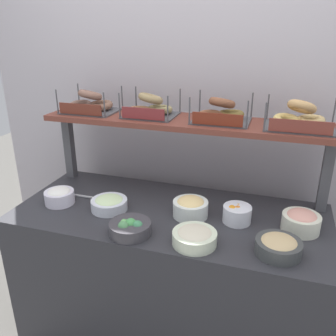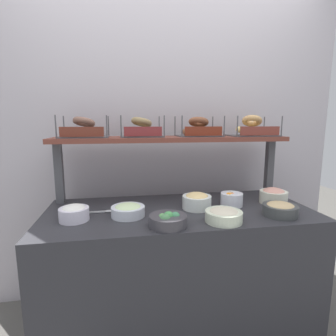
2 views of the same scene
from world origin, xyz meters
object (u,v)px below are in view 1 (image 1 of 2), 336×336
bowl_veggie_mix (130,227)px  bowl_scallion_spread (109,203)px  bowl_cream_cheese (59,196)px  bowl_fruit_salad (237,214)px  bowl_hummus (278,246)px  bagel_basket_everything (150,108)px  bagel_basket_plain (300,119)px  serving_spoon_near_plate (92,197)px  bowl_egg_salad (191,207)px  bagel_basket_cinnamon_raisin (221,113)px  bowl_lox_spread (301,221)px  bagel_basket_poppy (90,104)px  bowl_potato_salad (195,237)px

bowl_veggie_mix → bowl_scallion_spread: bowl_veggie_mix is taller
bowl_cream_cheese → bowl_fruit_salad: (0.94, 0.09, 0.00)m
bowl_hummus → bowl_fruit_salad: bearing=133.6°
bagel_basket_everything → bagel_basket_plain: bagel_basket_plain is taller
bowl_scallion_spread → bagel_basket_everything: 0.57m
serving_spoon_near_plate → bagel_basket_everything: 0.60m
bowl_veggie_mix → bowl_fruit_salad: bearing=29.8°
bowl_egg_salad → bagel_basket_cinnamon_raisin: bearing=73.2°
bowl_cream_cheese → bagel_basket_cinnamon_raisin: size_ratio=0.53×
bowl_egg_salad → bowl_scallion_spread: bearing=-170.7°
bagel_basket_everything → bowl_lox_spread: bearing=-17.2°
bowl_lox_spread → serving_spoon_near_plate: size_ratio=0.97×
bowl_veggie_mix → bowl_lox_spread: size_ratio=1.10×
bowl_hummus → bagel_basket_plain: (0.04, 0.46, 0.44)m
bagel_basket_plain → serving_spoon_near_plate: bearing=-167.0°
serving_spoon_near_plate → bagel_basket_cinnamon_raisin: bagel_basket_cinnamon_raisin is taller
bowl_cream_cheese → bowl_hummus: bearing=-5.9°
bowl_egg_salad → bagel_basket_poppy: 0.85m
bowl_hummus → bagel_basket_poppy: bagel_basket_poppy is taller
bagel_basket_cinnamon_raisin → bowl_egg_salad: bearing=-106.8°
bowl_hummus → bowl_veggie_mix: (-0.66, -0.05, -0.01)m
bagel_basket_cinnamon_raisin → serving_spoon_near_plate: bearing=-158.4°
bagel_basket_poppy → bowl_potato_salad: bearing=-33.9°
bowl_veggie_mix → bowl_egg_salad: bowl_egg_salad is taller
bowl_hummus → bowl_cream_cheese: 1.15m
bowl_cream_cheese → bowl_lox_spread: bearing=4.8°
bowl_potato_salad → bowl_lox_spread: (0.45, 0.26, 0.01)m
bowl_scallion_spread → serving_spoon_near_plate: (-0.15, 0.08, -0.03)m
bowl_cream_cheese → bagel_basket_plain: bearing=16.1°
bowl_cream_cheese → bowl_scallion_spread: bearing=3.3°
bowl_potato_salad → bowl_veggie_mix: bearing=-177.9°
serving_spoon_near_plate → bagel_basket_poppy: 0.55m
bowl_potato_salad → bowl_lox_spread: bowl_lox_spread is taller
bagel_basket_cinnamon_raisin → bowl_hummus: bearing=-53.8°
bowl_potato_salad → bagel_basket_cinnamon_raisin: size_ratio=0.67×
bowl_cream_cheese → bowl_egg_salad: (0.71, 0.09, 0.01)m
bowl_hummus → bowl_scallion_spread: bearing=171.0°
bowl_cream_cheese → bowl_scallion_spread: size_ratio=0.84×
bagel_basket_poppy → bowl_hummus: bearing=-23.1°
bowl_egg_salad → bowl_lox_spread: bowl_lox_spread is taller
bowl_lox_spread → bagel_basket_poppy: (-1.21, 0.25, 0.42)m
bowl_scallion_spread → bowl_egg_salad: bowl_egg_salad is taller
bowl_scallion_spread → bowl_lox_spread: bearing=5.3°
serving_spoon_near_plate → bowl_fruit_salad: bearing=-0.6°
bowl_egg_salad → bowl_fruit_salad: bowl_egg_salad is taller
bowl_hummus → serving_spoon_near_plate: size_ratio=1.07×
bowl_egg_salad → bagel_basket_everything: bagel_basket_everything is taller
bowl_cream_cheese → bowl_fruit_salad: bowl_fruit_salad is taller
bowl_lox_spread → bagel_basket_cinnamon_raisin: (-0.45, 0.26, 0.42)m
bowl_hummus → serving_spoon_near_plate: 1.03m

